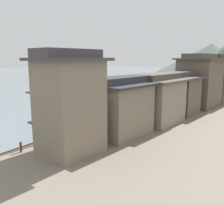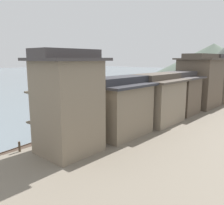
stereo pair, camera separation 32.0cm
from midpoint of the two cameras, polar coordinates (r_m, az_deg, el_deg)
riverbank_right at (r=39.26m, az=24.90°, el=-2.79°), size 18.00×110.00×0.76m
boat_moored_nearest at (r=54.78m, az=17.93°, el=1.06°), size 1.82×5.58×0.73m
boat_moored_second at (r=29.65m, az=-13.05°, el=-6.67°), size 4.83×3.05×0.38m
boat_moored_third at (r=40.95m, az=4.77°, el=-1.51°), size 4.33×3.82×0.72m
boat_moored_far at (r=24.53m, az=-21.85°, el=-10.80°), size 1.58×5.10×0.44m
boat_midriver_drifting at (r=51.79m, az=10.09°, el=0.90°), size 2.15×4.45×0.72m
boat_midriver_upstream at (r=60.79m, az=20.22°, el=1.87°), size 2.09×4.52×0.82m
boat_upstream_distant at (r=46.12m, az=12.56°, el=-0.51°), size 1.53×5.04×0.41m
boat_crossing_west at (r=35.35m, az=2.63°, el=-3.46°), size 1.18×4.48×0.64m
house_waterfront_nearest at (r=20.26m, az=-10.62°, el=-0.09°), size 5.46×5.57×8.74m
house_waterfront_second at (r=25.02m, az=1.65°, el=-0.98°), size 5.71×7.05×6.14m
house_waterfront_tall at (r=30.47m, az=10.30°, el=0.92°), size 6.23×7.18×6.14m
house_waterfront_narrow at (r=36.17m, az=15.46°, el=2.23°), size 6.07×5.56×6.14m
house_waterfront_far at (r=42.43m, az=20.00°, el=4.89°), size 6.54×8.02×8.74m
house_waterfront_end at (r=49.58m, az=23.34°, el=5.39°), size 6.78×7.62×8.74m
mooring_post_dock_near at (r=22.40m, az=-21.41°, el=-9.89°), size 0.20×0.20×0.90m
mooring_post_dock_mid at (r=27.50m, az=-4.45°, el=-5.56°), size 0.20×0.20×0.77m
hill_far_centre at (r=131.06m, az=22.57°, el=9.42°), size 61.24×61.24×16.11m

